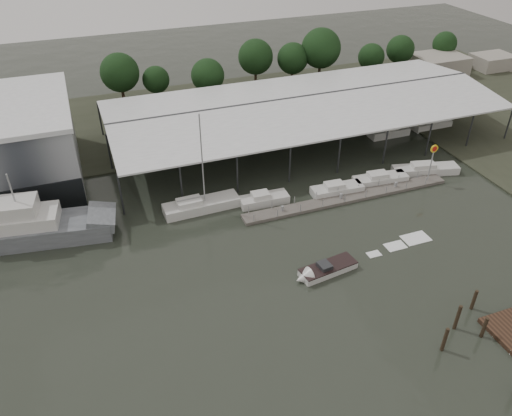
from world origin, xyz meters
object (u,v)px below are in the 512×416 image
object	(u,v)px
white_sailboat	(200,205)
speedboat_underway	(323,271)
grey_trawler	(35,227)
shell_fuel_sign	(433,156)

from	to	relation	value
white_sailboat	speedboat_underway	size ratio (longest dim) A/B	0.71
grey_trawler	speedboat_underway	bearing A→B (deg)	-22.65
shell_fuel_sign	speedboat_underway	bearing A→B (deg)	-151.53
grey_trawler	white_sailboat	xyz separation A→B (m)	(18.78, -0.80, -0.93)
shell_fuel_sign	grey_trawler	distance (m)	49.18
grey_trawler	speedboat_underway	size ratio (longest dim) A/B	1.01
grey_trawler	white_sailboat	bearing A→B (deg)	5.95
speedboat_underway	grey_trawler	bearing A→B (deg)	-38.65
shell_fuel_sign	grey_trawler	world-z (taller)	grey_trawler
shell_fuel_sign	grey_trawler	xyz separation A→B (m)	(-48.87, 5.04, -2.35)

